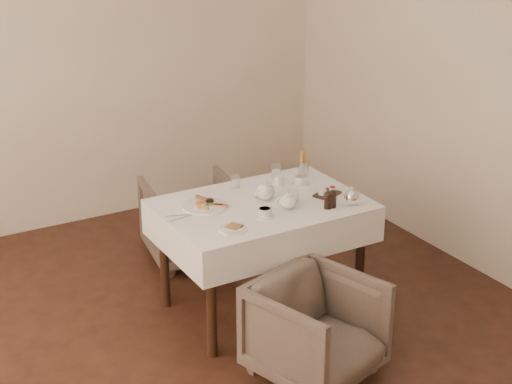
{
  "coord_description": "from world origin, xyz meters",
  "views": [
    {
      "loc": [
        -1.71,
        -3.43,
        2.66
      ],
      "look_at": [
        0.59,
        0.54,
        0.82
      ],
      "focal_mm": 55.0,
      "sensor_mm": 36.0,
      "label": 1
    }
  ],
  "objects_px": {
    "armchair_far": "(191,219)",
    "teapot_centre": "(265,191)",
    "armchair_near": "(316,329)",
    "table": "(262,220)",
    "breakfast_plate": "(204,205)"
  },
  "relations": [
    {
      "from": "armchair_far",
      "to": "teapot_centre",
      "type": "xyz_separation_m",
      "value": [
        0.1,
        -0.89,
        0.52
      ]
    },
    {
      "from": "armchair_near",
      "to": "armchair_far",
      "type": "height_order",
      "value": "armchair_far"
    },
    {
      "from": "table",
      "to": "armchair_far",
      "type": "xyz_separation_m",
      "value": [
        -0.06,
        0.92,
        -0.34
      ]
    },
    {
      "from": "armchair_far",
      "to": "breakfast_plate",
      "type": "distance_m",
      "value": 0.96
    },
    {
      "from": "breakfast_plate",
      "to": "teapot_centre",
      "type": "bearing_deg",
      "value": -8.34
    },
    {
      "from": "table",
      "to": "teapot_centre",
      "type": "bearing_deg",
      "value": 35.54
    },
    {
      "from": "armchair_near",
      "to": "armchair_far",
      "type": "bearing_deg",
      "value": 71.47
    },
    {
      "from": "armchair_near",
      "to": "breakfast_plate",
      "type": "height_order",
      "value": "breakfast_plate"
    },
    {
      "from": "table",
      "to": "armchair_near",
      "type": "xyz_separation_m",
      "value": [
        -0.11,
        -0.8,
        -0.34
      ]
    },
    {
      "from": "armchair_far",
      "to": "teapot_centre",
      "type": "relative_size",
      "value": 3.94
    },
    {
      "from": "table",
      "to": "armchair_near",
      "type": "height_order",
      "value": "table"
    },
    {
      "from": "table",
      "to": "armchair_near",
      "type": "bearing_deg",
      "value": -98.11
    },
    {
      "from": "armchair_far",
      "to": "breakfast_plate",
      "type": "height_order",
      "value": "breakfast_plate"
    },
    {
      "from": "breakfast_plate",
      "to": "teapot_centre",
      "type": "height_order",
      "value": "teapot_centre"
    },
    {
      "from": "armchair_near",
      "to": "armchair_far",
      "type": "relative_size",
      "value": 0.98
    }
  ]
}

